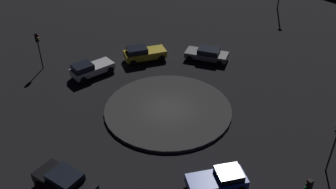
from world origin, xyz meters
TOP-DOWN VIEW (x-y plane):
  - ground_plane at (0.00, 0.00)m, footprint 115.46×115.46m
  - roundabout_island at (0.00, 0.00)m, footprint 10.98×10.98m
  - car_yellow at (-4.89, 8.04)m, footprint 4.56×3.91m
  - car_blue at (5.57, -7.58)m, footprint 4.26×3.39m
  - car_white at (-8.95, 3.65)m, footprint 3.87×4.45m
  - car_black at (-4.13, -10.49)m, footprint 4.79×3.22m
  - car_grey at (1.57, 9.92)m, footprint 4.54×2.29m
  - traffic_light_west at (-14.30, 3.65)m, footprint 0.38×0.35m
  - traffic_light_east at (12.65, -3.94)m, footprint 0.39×0.35m

SIDE VIEW (x-z plane):
  - ground_plane at x=0.00m, z-range 0.00..0.00m
  - roundabout_island at x=0.00m, z-range 0.00..0.26m
  - car_grey at x=1.57m, z-range 0.03..1.40m
  - car_blue at x=5.57m, z-range 0.04..1.45m
  - car_white at x=-8.95m, z-range 0.02..1.55m
  - car_black at x=-4.13m, z-range 0.02..1.60m
  - car_yellow at x=-4.89m, z-range 0.03..1.64m
  - traffic_light_west at x=-14.30m, z-range 0.84..4.74m
  - traffic_light_east at x=12.65m, z-range 0.90..5.18m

